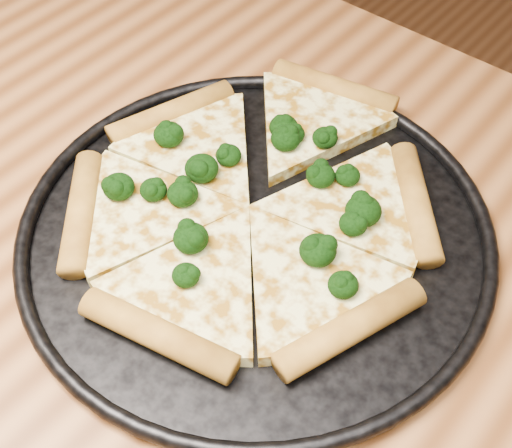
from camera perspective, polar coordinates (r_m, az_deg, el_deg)
The scene contains 4 objects.
dining_table at distance 0.65m, azimuth -10.45°, elevation -9.82°, with size 1.20×0.90×0.75m.
pizza_pan at distance 0.59m, azimuth 0.00°, elevation -0.51°, with size 0.39×0.39×0.02m.
pizza at distance 0.60m, azimuth -0.26°, elevation 1.72°, with size 0.33×0.36×0.02m.
broccoli_florets at distance 0.60m, azimuth -0.02°, elevation 2.95°, with size 0.24×0.21×0.02m.
Camera 1 is at (0.30, -0.18, 1.21)m, focal length 50.54 mm.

